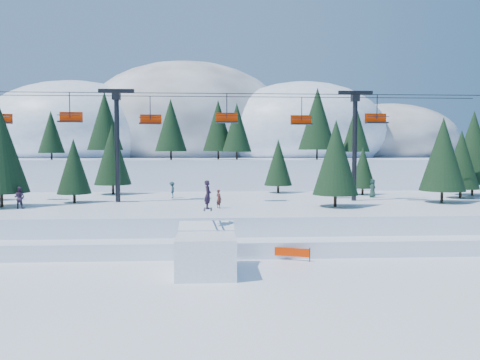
{
  "coord_description": "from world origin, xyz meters",
  "views": [
    {
      "loc": [
        -0.3,
        -25.24,
        7.06
      ],
      "look_at": [
        1.52,
        6.0,
        5.2
      ],
      "focal_mm": 35.0,
      "sensor_mm": 36.0,
      "label": 1
    }
  ],
  "objects": [
    {
      "name": "chairlift",
      "position": [
        0.73,
        18.05,
        9.32
      ],
      "size": [
        46.0,
        3.21,
        10.28
      ],
      "color": "black",
      "rests_on": "mid_shelf"
    },
    {
      "name": "conifer_stand",
      "position": [
        0.69,
        19.03,
        6.77
      ],
      "size": [
        62.09,
        17.24,
        8.91
      ],
      "color": "black",
      "rests_on": "mid_shelf"
    },
    {
      "name": "berm",
      "position": [
        0.0,
        8.0,
        0.55
      ],
      "size": [
        70.0,
        6.0,
        1.1
      ],
      "primitive_type": "cube",
      "color": "white",
      "rests_on": "ground"
    },
    {
      "name": "distant_skiers",
      "position": [
        -1.54,
        18.02,
        3.37
      ],
      "size": [
        32.57,
        9.54,
        1.86
      ],
      "color": "#1C362D",
      "rests_on": "mid_shelf"
    },
    {
      "name": "mountain_ridge",
      "position": [
        -5.08,
        73.34,
        9.64
      ],
      "size": [
        119.0,
        60.0,
        26.46
      ],
      "color": "white",
      "rests_on": "ground"
    },
    {
      "name": "banner_far",
      "position": [
        11.68,
        5.32,
        0.54
      ],
      "size": [
        2.86,
        0.13,
        0.9
      ],
      "color": "black",
      "rests_on": "ground"
    },
    {
      "name": "jump_kicker",
      "position": [
        -0.71,
        1.83,
        1.26
      ],
      "size": [
        3.39,
        4.62,
        5.35
      ],
      "color": "white",
      "rests_on": "ground"
    },
    {
      "name": "ground",
      "position": [
        0.0,
        0.0,
        0.0
      ],
      "size": [
        160.0,
        160.0,
        0.0
      ],
      "primitive_type": "plane",
      "color": "white",
      "rests_on": "ground"
    },
    {
      "name": "mid_shelf",
      "position": [
        0.0,
        18.0,
        1.25
      ],
      "size": [
        70.0,
        22.0,
        2.5
      ],
      "primitive_type": "cube",
      "color": "white",
      "rests_on": "ground"
    },
    {
      "name": "banner_near",
      "position": [
        4.61,
        4.72,
        0.54
      ],
      "size": [
        2.7,
        0.99,
        0.9
      ],
      "color": "black",
      "rests_on": "ground"
    }
  ]
}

